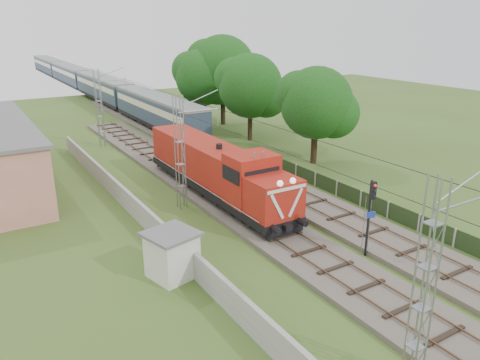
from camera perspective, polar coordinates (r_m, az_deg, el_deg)
ground at (r=26.02m, az=10.54°, el=-10.51°), size 140.00×140.00×0.00m
track_main at (r=30.88m, az=1.93°, el=-4.91°), size 4.20×70.00×0.45m
track_side at (r=43.78m, az=-1.91°, el=2.34°), size 4.20×80.00×0.45m
catenary at (r=32.41m, az=-7.25°, el=3.36°), size 3.31×70.00×8.00m
boundary_wall at (r=32.26m, az=-12.76°, el=-3.23°), size 0.25×40.00×1.50m
fence at (r=32.93m, az=17.62°, el=-3.49°), size 0.12×32.00×1.20m
locomotive at (r=34.45m, az=-2.91°, el=1.37°), size 3.07×17.56×4.46m
coach_rake at (r=90.31m, az=-18.36°, el=11.52°), size 3.06×91.20×3.53m
signal_post at (r=26.48m, az=15.67°, el=-2.97°), size 0.48×0.39×4.51m
relay_hut at (r=24.54m, az=-8.29°, el=-8.95°), size 2.92×2.92×2.49m
tree_a at (r=43.14m, az=9.38°, el=9.16°), size 6.85×6.53×8.88m
tree_b at (r=51.28m, az=1.36°, el=11.31°), size 7.28×6.93×9.44m
tree_c at (r=59.23m, az=-4.36°, el=12.38°), size 7.40×7.05×9.60m
tree_d at (r=59.60m, az=-2.05°, el=13.36°), size 8.56×8.15×11.09m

